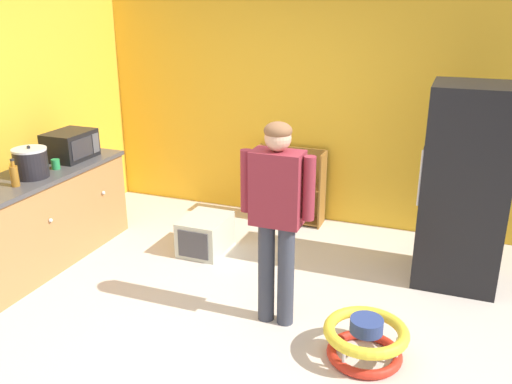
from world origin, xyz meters
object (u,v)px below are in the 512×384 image
(pet_carrier, at_px, (205,234))
(microwave, at_px, (70,145))
(yellow_cup, at_px, (15,168))
(baby_walker, at_px, (365,339))
(amber_bottle, at_px, (14,175))
(green_cup, at_px, (56,164))
(standing_person, at_px, (277,208))
(crock_pot, at_px, (31,163))
(refrigerator, at_px, (465,187))
(bookshelf, at_px, (285,189))
(kitchen_counter, at_px, (25,226))

(pet_carrier, xyz_separation_m, microwave, (-1.36, -0.23, 0.86))
(microwave, relative_size, yellow_cup, 5.05)
(baby_walker, height_order, amber_bottle, amber_bottle)
(green_cup, bearing_deg, pet_carrier, 24.52)
(standing_person, height_order, green_cup, standing_person)
(baby_walker, distance_m, yellow_cup, 3.48)
(pet_carrier, bearing_deg, crock_pot, -146.44)
(refrigerator, height_order, microwave, refrigerator)
(refrigerator, bearing_deg, baby_walker, -110.36)
(bookshelf, distance_m, green_cup, 2.50)
(standing_person, distance_m, yellow_cup, 2.62)
(bookshelf, distance_m, standing_person, 2.22)
(crock_pot, height_order, yellow_cup, crock_pot)
(green_cup, distance_m, yellow_cup, 0.36)
(green_cup, bearing_deg, baby_walker, -10.99)
(amber_bottle, bearing_deg, microwave, 97.30)
(kitchen_counter, relative_size, pet_carrier, 4.32)
(baby_walker, height_order, yellow_cup, yellow_cup)
(kitchen_counter, relative_size, microwave, 4.97)
(microwave, distance_m, amber_bottle, 0.88)
(microwave, bearing_deg, refrigerator, 7.99)
(green_cup, bearing_deg, refrigerator, 13.40)
(bookshelf, bearing_deg, yellow_cup, -136.63)
(bookshelf, relative_size, pet_carrier, 1.54)
(standing_person, xyz_separation_m, amber_bottle, (-2.33, -0.16, 0.03))
(standing_person, distance_m, baby_walker, 1.13)
(refrigerator, xyz_separation_m, microwave, (-3.74, -0.53, 0.15))
(kitchen_counter, height_order, bookshelf, kitchen_counter)
(pet_carrier, height_order, yellow_cup, yellow_cup)
(crock_pot, distance_m, yellow_cup, 0.26)
(kitchen_counter, bearing_deg, standing_person, 0.62)
(green_cup, xyz_separation_m, yellow_cup, (-0.27, -0.24, 0.00))
(microwave, xyz_separation_m, green_cup, (0.09, -0.34, -0.09))
(baby_walker, height_order, pet_carrier, pet_carrier)
(standing_person, bearing_deg, yellow_cup, 177.05)
(amber_bottle, xyz_separation_m, yellow_cup, (-0.29, 0.29, -0.05))
(baby_walker, xyz_separation_m, pet_carrier, (-1.84, 1.18, 0.02))
(kitchen_counter, distance_m, baby_walker, 3.22)
(bookshelf, height_order, crock_pot, crock_pot)
(kitchen_counter, xyz_separation_m, microwave, (-0.00, 0.74, 0.59))
(amber_bottle, distance_m, yellow_cup, 0.41)
(kitchen_counter, bearing_deg, baby_walker, -3.64)
(amber_bottle, bearing_deg, baby_walker, -1.32)
(bookshelf, relative_size, standing_person, 0.53)
(kitchen_counter, bearing_deg, green_cup, 77.08)
(kitchen_counter, distance_m, bookshelf, 2.78)
(baby_walker, distance_m, crock_pot, 3.27)
(refrigerator, distance_m, pet_carrier, 2.50)
(pet_carrier, bearing_deg, refrigerator, 6.96)
(kitchen_counter, height_order, amber_bottle, amber_bottle)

